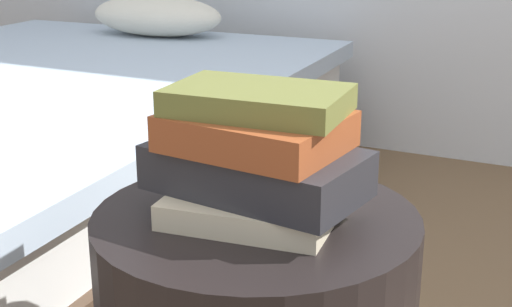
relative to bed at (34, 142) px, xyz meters
The scene contains 5 objects.
bed is the anchor object (origin of this frame).
book_cream 1.49m from the bed, 35.05° to the right, with size 0.23×0.20×0.04m, color beige.
book_charcoal 1.49m from the bed, 34.96° to the right, with size 0.29×0.16×0.06m, color #28282D.
book_rust 1.51m from the bed, 35.04° to the right, with size 0.23×0.18×0.05m, color #994723.
book_olive 1.51m from the bed, 34.88° to the right, with size 0.24×0.15×0.04m, color olive.
Camera 1 is at (0.42, -0.86, 0.93)m, focal length 51.25 mm.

